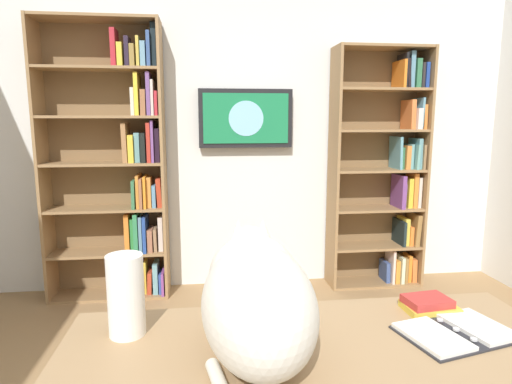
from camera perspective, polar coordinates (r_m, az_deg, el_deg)
The scene contains 8 objects.
wall_back at distance 3.58m, azimuth -1.61°, elevation 8.91°, with size 4.52×0.06×2.70m, color silver.
bookshelf_left at distance 3.75m, azimuth 17.02°, elevation 2.55°, with size 0.77×0.28×1.96m.
bookshelf_right at distance 3.48m, azimuth -17.57°, elevation 3.75°, with size 0.91×0.28×2.12m.
wall_mounted_tv at distance 3.50m, azimuth -1.38°, elevation 9.72°, with size 0.75×0.07×0.46m.
cat at distance 1.23m, azimuth 0.05°, elevation -13.46°, with size 0.31×0.69×0.35m.
open_binder at distance 1.52m, azimuth 24.98°, elevation -16.48°, with size 0.37×0.29×0.02m.
paper_towel_roll at distance 1.40m, azimuth -16.86°, elevation -12.96°, with size 0.11×0.11×0.25m, color white.
desk_book_stack at distance 1.64m, azimuth 21.90°, elevation -13.70°, with size 0.18×0.12×0.05m.
Camera 1 is at (0.33, 1.34, 1.39)m, focal length 30.18 mm.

